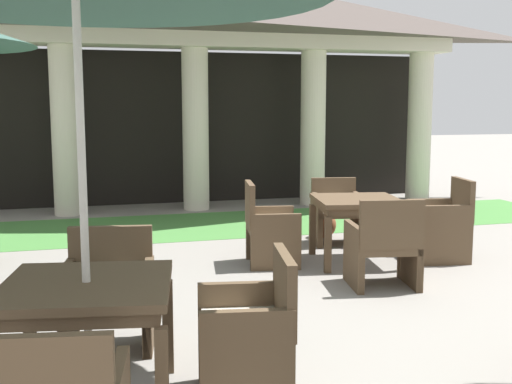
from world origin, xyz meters
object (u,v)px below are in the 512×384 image
object	(u,v)px
patio_chair_far_back_west	(269,228)
patio_chair_far_back_east	(442,224)
terracotta_urn	(324,224)
patio_chair_mid_left_north	(109,293)
patio_chair_mid_left_east	(250,333)
patio_chair_far_back_north	(337,212)
patio_chair_far_back_south	(384,247)
patio_table_far_back	(357,207)
patio_table_mid_left	(87,299)

from	to	relation	value
patio_chair_far_back_west	patio_chair_far_back_east	bearing A→B (deg)	90.00
terracotta_urn	patio_chair_mid_left_north	bearing A→B (deg)	-132.59
patio_chair_mid_left_east	terracotta_urn	xyz separation A→B (m)	(2.14, 4.27, -0.23)
patio_chair_far_back_north	patio_chair_far_back_west	xyz separation A→B (m)	(-1.14, -0.82, 0.01)
patio_chair_far_back_east	patio_chair_far_back_south	bearing A→B (deg)	135.12
patio_table_far_back	patio_chair_far_back_south	xyz separation A→B (m)	(-0.16, -0.99, -0.23)
patio_table_far_back	patio_chair_far_back_west	bearing A→B (deg)	170.74
patio_chair_far_back_east	patio_chair_far_back_west	distance (m)	1.99
patio_table_far_back	patio_table_mid_left	bearing A→B (deg)	-136.66
patio_table_far_back	patio_chair_far_back_south	world-z (taller)	patio_chair_far_back_south
patio_chair_far_back_north	terracotta_urn	xyz separation A→B (m)	(-0.03, 0.35, -0.22)
patio_chair_mid_left_north	terracotta_urn	bearing A→B (deg)	-123.20
terracotta_urn	patio_chair_far_back_north	bearing A→B (deg)	-84.62
patio_chair_mid_left_east	patio_chair_far_back_north	distance (m)	4.48
terracotta_urn	patio_chair_far_back_east	bearing A→B (deg)	-60.12
patio_table_far_back	terracotta_urn	size ratio (longest dim) A/B	2.41
patio_chair_far_back_west	patio_table_far_back	bearing A→B (deg)	90.00
patio_table_far_back	patio_chair_far_back_east	world-z (taller)	patio_chair_far_back_east
patio_chair_mid_left_north	patio_chair_far_back_north	distance (m)	4.09
patio_chair_mid_left_east	patio_chair_far_back_east	bearing A→B (deg)	-37.77
patio_table_mid_left	patio_chair_far_back_south	bearing A→B (deg)	32.81
patio_chair_mid_left_east	patio_chair_far_back_west	distance (m)	3.27
patio_table_mid_left	patio_chair_far_back_west	distance (m)	3.55
patio_chair_far_back_east	patio_table_far_back	bearing A→B (deg)	90.00
patio_table_far_back	patio_chair_far_back_north	world-z (taller)	patio_chair_far_back_north
patio_chair_mid_left_north	patio_chair_mid_left_east	xyz separation A→B (m)	(0.78, -1.09, 0.01)
patio_table_mid_left	patio_chair_mid_left_east	world-z (taller)	patio_chair_mid_left_east
patio_chair_mid_left_north	patio_chair_far_back_south	bearing A→B (deg)	-152.42
patio_chair_mid_left_east	patio_chair_far_back_east	world-z (taller)	patio_chair_far_back_east
patio_table_far_back	patio_chair_far_back_west	size ratio (longest dim) A/B	1.14
patio_table_mid_left	patio_chair_far_back_west	size ratio (longest dim) A/B	1.19
patio_table_far_back	terracotta_urn	xyz separation A→B (m)	(0.13, 1.33, -0.45)
patio_chair_mid_left_east	patio_table_far_back	xyz separation A→B (m)	(2.02, 2.94, 0.21)
patio_chair_far_back_west	terracotta_urn	distance (m)	1.63
patio_table_far_back	patio_chair_far_back_east	size ratio (longest dim) A/B	1.13
patio_chair_far_back_south	terracotta_urn	distance (m)	2.34
patio_chair_far_back_south	patio_chair_far_back_east	bearing A→B (deg)	45.12
patio_chair_far_back_east	patio_chair_far_back_west	bearing A→B (deg)	90.00
patio_table_mid_left	patio_chair_mid_left_north	world-z (taller)	patio_chair_mid_left_north
patio_chair_mid_left_east	patio_chair_far_back_west	size ratio (longest dim) A/B	0.97
patio_chair_mid_left_east	patio_chair_far_back_west	world-z (taller)	patio_chair_far_back_west
patio_chair_mid_left_north	patio_table_far_back	size ratio (longest dim) A/B	0.82
patio_chair_far_back_west	patio_chair_far_back_north	bearing A→B (deg)	134.77
patio_table_mid_left	terracotta_urn	size ratio (longest dim) A/B	2.51
patio_chair_far_back_north	patio_chair_far_back_south	distance (m)	1.99
patio_chair_far_back_north	patio_chair_far_back_east	world-z (taller)	patio_chair_far_back_east
patio_chair_mid_left_east	patio_table_mid_left	bearing A→B (deg)	90.00
patio_table_mid_left	patio_chair_mid_left_east	size ratio (longest dim) A/B	1.23
patio_table_far_back	patio_chair_far_back_east	xyz separation A→B (m)	(0.98, -0.16, -0.21)
patio_chair_far_back_north	patio_chair_far_back_south	bearing A→B (deg)	90.00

